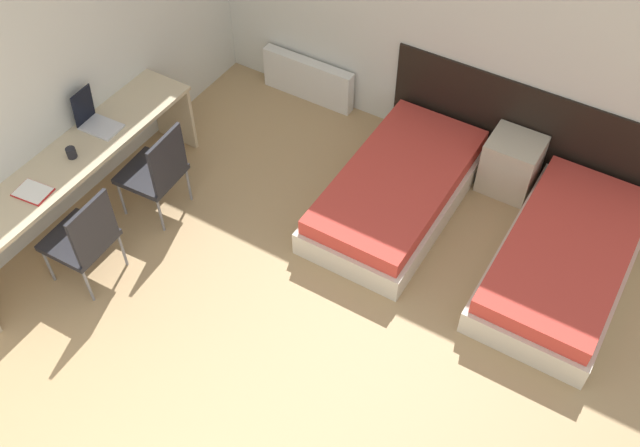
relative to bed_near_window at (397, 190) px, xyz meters
name	(u,v)px	position (x,y,z in m)	size (l,w,h in m)	color
wall_back	(441,13)	(-0.22, 1.03, 1.16)	(5.57, 0.05, 2.70)	silver
wall_left	(57,61)	(-2.53, -1.19, 1.16)	(0.05, 5.39, 2.70)	silver
headboard_panel	(526,132)	(0.76, 0.99, 0.28)	(2.61, 0.03, 0.95)	black
bed_near_window	(397,190)	(0.00, 0.00, 0.00)	(0.99, 1.92, 0.39)	beige
bed_near_door	(564,259)	(1.52, 0.00, 0.00)	(0.99, 1.92, 0.39)	beige
nightstand	(511,164)	(0.76, 0.75, 0.08)	(0.47, 0.43, 0.55)	beige
radiator	(308,79)	(-1.50, 0.91, 0.04)	(1.02, 0.12, 0.45)	silver
desk	(73,171)	(-2.25, -1.56, 0.41)	(0.52, 2.53, 0.74)	#C6B28E
chair_near_laptop	(157,170)	(-1.75, -1.12, 0.30)	(0.51, 0.51, 0.92)	#232328
chair_near_notebook	(84,237)	(-1.75, -2.00, 0.30)	(0.50, 0.50, 0.92)	#232328
laptop	(95,120)	(-2.33, -1.15, 0.62)	(0.34, 0.25, 0.34)	silver
open_notebook	(33,192)	(-2.21, -1.99, 0.56)	(0.30, 0.24, 0.02)	#B21E1E
mug	(71,153)	(-2.23, -1.53, 0.59)	(0.08, 0.08, 0.09)	black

